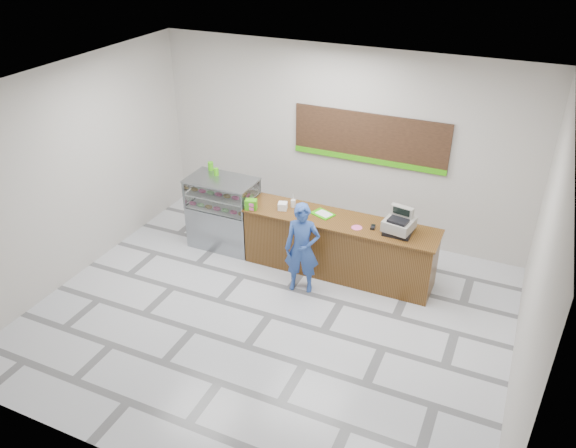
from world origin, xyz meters
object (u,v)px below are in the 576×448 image
at_px(sales_counter, 339,246).
at_px(display_case, 223,212).
at_px(serving_tray, 323,214).
at_px(cash_register, 399,224).
at_px(customer, 302,248).

bearing_deg(sales_counter, display_case, -179.99).
relative_size(sales_counter, serving_tray, 7.73).
bearing_deg(display_case, cash_register, -0.06).
bearing_deg(serving_tray, sales_counter, 12.30).
xyz_separation_m(sales_counter, customer, (-0.38, -0.69, 0.26)).
bearing_deg(serving_tray, customer, -72.49).
distance_m(display_case, cash_register, 3.23).
bearing_deg(customer, cash_register, 12.76).
bearing_deg(cash_register, customer, -143.66).
bearing_deg(customer, serving_tray, 71.46).
bearing_deg(display_case, serving_tray, 1.67).
xyz_separation_m(cash_register, customer, (-1.35, -0.68, -0.41)).
relative_size(serving_tray, customer, 0.27).
relative_size(sales_counter, display_case, 2.45).
height_order(serving_tray, customer, customer).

